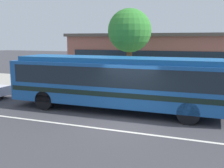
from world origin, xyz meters
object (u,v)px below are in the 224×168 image
Objects in this scene: transit_bus at (115,80)px; street_tree_near_stop at (130,31)px; bus_stop_sign at (207,79)px; pedestrian_waiting_near_sign at (121,81)px.

street_tree_near_stop is at bearing 96.24° from transit_bus.
bus_stop_sign is (4.34, 1.85, 0.04)m from transit_bus.
pedestrian_waiting_near_sign is at bearing -112.52° from street_tree_near_stop.
transit_bus is at bearing -83.76° from street_tree_near_stop.
bus_stop_sign is (5.00, -1.01, 0.54)m from pedestrian_waiting_near_sign.
transit_bus is 6.57× the size of pedestrian_waiting_near_sign.
street_tree_near_stop reaches higher than transit_bus.
bus_stop_sign is 0.44× the size of street_tree_near_stop.
transit_bus is at bearing -76.92° from pedestrian_waiting_near_sign.
transit_bus is at bearing -156.87° from bus_stop_sign.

